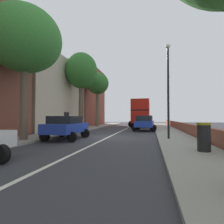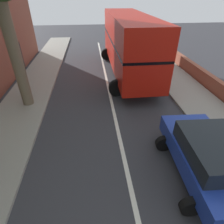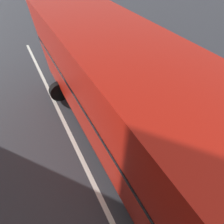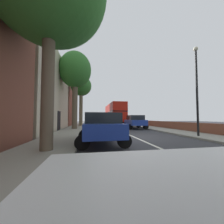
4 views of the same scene
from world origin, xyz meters
TOP-DOWN VIEW (x-y plane):
  - double_decker_bus at (1.70, 16.53)m, footprint 3.57×10.50m
  - parked_car_blue_right_3 at (2.50, 6.77)m, footprint 2.66×4.22m

SIDE VIEW (x-z plane):
  - parked_car_blue_right_3 at x=2.50m, z-range 0.11..1.80m
  - double_decker_bus at x=1.70m, z-range 0.32..4.38m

